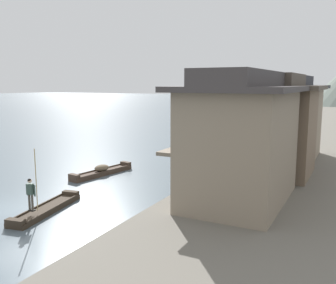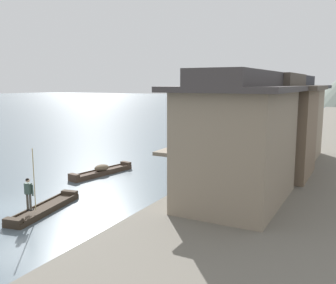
# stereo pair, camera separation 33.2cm
# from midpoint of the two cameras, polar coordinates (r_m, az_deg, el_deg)

# --- Properties ---
(ground_plane) EXTENTS (400.00, 400.00, 0.00)m
(ground_plane) POSITION_cam_midpoint_polar(r_m,az_deg,el_deg) (21.24, -23.27, -9.51)
(ground_plane) COLOR slate
(boat_foreground_poled) EXTENTS (1.90, 5.07, 0.44)m
(boat_foreground_poled) POSITION_cam_midpoint_polar(r_m,az_deg,el_deg) (20.22, -17.96, -9.71)
(boat_foreground_poled) COLOR #33281E
(boat_foreground_poled) RESTS_ON ground
(boatman_person) EXTENTS (0.57, 0.27, 3.04)m
(boatman_person) POSITION_cam_midpoint_polar(r_m,az_deg,el_deg) (18.95, -20.13, -6.97)
(boatman_person) COLOR black
(boatman_person) RESTS_ON boat_foreground_poled
(boat_moored_nearest) EXTENTS (3.41, 3.64, 0.49)m
(boat_moored_nearest) POSITION_cam_midpoint_polar(r_m,az_deg,el_deg) (60.59, 8.25, 2.89)
(boat_moored_nearest) COLOR #232326
(boat_moored_nearest) RESTS_ON ground
(boat_moored_second) EXTENTS (1.90, 5.47, 0.45)m
(boat_moored_second) POSITION_cam_midpoint_polar(r_m,az_deg,el_deg) (34.86, 10.29, -1.64)
(boat_moored_second) COLOR #33281E
(boat_moored_second) RESTS_ON ground
(boat_moored_third) EXTENTS (1.47, 5.85, 0.69)m
(boat_moored_third) POSITION_cam_midpoint_polar(r_m,az_deg,el_deg) (57.53, 17.27, 2.32)
(boat_moored_third) COLOR #232326
(boat_moored_third) RESTS_ON ground
(boat_moored_far) EXTENTS (1.65, 5.82, 0.76)m
(boat_moored_far) POSITION_cam_midpoint_polar(r_m,az_deg,el_deg) (41.10, 13.91, -0.01)
(boat_moored_far) COLOR brown
(boat_moored_far) RESTS_ON ground
(boat_midriver_drifting) EXTENTS (1.78, 5.38, 0.73)m
(boat_midriver_drifting) POSITION_cam_midpoint_polar(r_m,az_deg,el_deg) (27.10, -9.79, -4.45)
(boat_midriver_drifting) COLOR #423328
(boat_midriver_drifting) RESTS_ON ground
(boat_midriver_upstream) EXTENTS (3.92, 2.40, 0.39)m
(boat_midriver_upstream) POSITION_cam_midpoint_polar(r_m,az_deg,el_deg) (70.04, 16.29, 3.41)
(boat_midriver_upstream) COLOR #33281E
(boat_midriver_upstream) RESTS_ON ground
(house_waterfront_nearest) EXTENTS (5.23, 7.65, 6.14)m
(house_waterfront_nearest) POSITION_cam_midpoint_polar(r_m,az_deg,el_deg) (17.75, 11.38, 0.51)
(house_waterfront_nearest) COLOR gray
(house_waterfront_nearest) RESTS_ON riverbank_right
(house_waterfront_second) EXTENTS (5.66, 5.69, 6.14)m
(house_waterfront_second) POSITION_cam_midpoint_polar(r_m,az_deg,el_deg) (23.75, 16.27, 2.46)
(house_waterfront_second) COLOR #75604C
(house_waterfront_second) RESTS_ON riverbank_right
(house_waterfront_tall) EXTENTS (5.38, 5.95, 6.14)m
(house_waterfront_tall) POSITION_cam_midpoint_polar(r_m,az_deg,el_deg) (29.90, 18.50, 3.62)
(house_waterfront_tall) COLOR gray
(house_waterfront_tall) RESTS_ON riverbank_right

